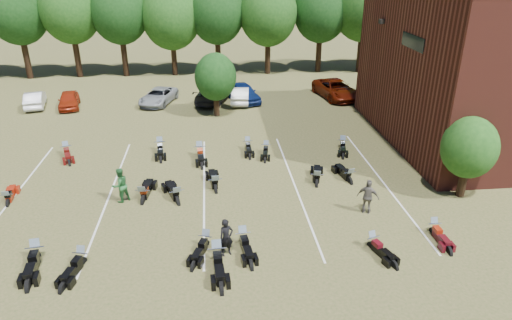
{
  "coord_description": "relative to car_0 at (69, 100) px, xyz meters",
  "views": [
    {
      "loc": [
        -2.43,
        -19.04,
        11.7
      ],
      "look_at": [
        -0.06,
        4.0,
        1.2
      ],
      "focal_mm": 32.0,
      "sensor_mm": 36.0,
      "label": 1
    }
  ],
  "objects": [
    {
      "name": "young_tree_midfield",
      "position": [
        12.14,
        -3.3,
        2.43
      ],
      "size": [
        3.2,
        3.2,
        4.7
      ],
      "color": "black",
      "rests_on": "ground"
    },
    {
      "name": "motorcycle_20",
      "position": [
        20.2,
        -10.89,
        -0.66
      ],
      "size": [
        1.19,
        2.26,
        1.2
      ],
      "primitive_type": null,
      "rotation": [
        0.0,
        0.0,
        -0.24
      ],
      "color": "black",
      "rests_on": "ground"
    },
    {
      "name": "motorcycle_17",
      "position": [
        10.88,
        -11.21,
        -0.66
      ],
      "size": [
        0.95,
        2.46,
        1.34
      ],
      "primitive_type": null,
      "rotation": [
        0.0,
        0.0,
        0.08
      ],
      "color": "black",
      "rests_on": "ground"
    },
    {
      "name": "motorcycle_13",
      "position": [
        17.36,
        -15.85,
        -0.66
      ],
      "size": [
        1.24,
        2.45,
        1.31
      ],
      "primitive_type": null,
      "rotation": [
        0.0,
        0.0,
        2.92
      ],
      "color": "black",
      "rests_on": "ground"
    },
    {
      "name": "car_2",
      "position": [
        7.29,
        0.34,
        -0.01
      ],
      "size": [
        3.43,
        5.07,
        1.29
      ],
      "primitive_type": "imported",
      "rotation": [
        0.0,
        0.0,
        -0.3
      ],
      "color": "gray",
      "rests_on": "ground"
    },
    {
      "name": "car_0",
      "position": [
        0.0,
        0.0,
        0.0
      ],
      "size": [
        2.27,
        4.1,
        1.32
      ],
      "primitive_type": "imported",
      "rotation": [
        0.0,
        0.0,
        0.19
      ],
      "color": "maroon",
      "rests_on": "ground"
    },
    {
      "name": "car_5",
      "position": [
        14.24,
        -0.08,
        0.03
      ],
      "size": [
        1.89,
        4.32,
        1.38
      ],
      "primitive_type": "imported",
      "rotation": [
        0.0,
        0.0,
        3.04
      ],
      "color": "#B2B3AE",
      "rests_on": "ground"
    },
    {
      "name": "car_7",
      "position": [
        28.53,
        0.08,
        0.09
      ],
      "size": [
        3.02,
        5.48,
        1.5
      ],
      "primitive_type": "imported",
      "rotation": [
        0.0,
        0.0,
        3.32
      ],
      "color": "#363539",
      "rests_on": "ground"
    },
    {
      "name": "young_tree_near_building",
      "position": [
        24.64,
        -17.8,
        2.09
      ],
      "size": [
        2.8,
        2.8,
        4.16
      ],
      "color": "black",
      "rests_on": "ground"
    },
    {
      "name": "motorcycle_18",
      "position": [
        15.11,
        -11.06,
        -0.66
      ],
      "size": [
        0.94,
        2.07,
        1.11
      ],
      "primitive_type": null,
      "rotation": [
        0.0,
        0.0,
        -0.16
      ],
      "color": "black",
      "rests_on": "ground"
    },
    {
      "name": "motorcycle_3",
      "position": [
        12.86,
        -21.11,
        -0.66
      ],
      "size": [
        0.98,
        2.31,
        1.25
      ],
      "primitive_type": null,
      "rotation": [
        0.0,
        0.0,
        0.12
      ],
      "color": "black",
      "rests_on": "ground"
    },
    {
      "name": "car_3",
      "position": [
        11.97,
        0.42,
        0.12
      ],
      "size": [
        3.77,
        5.76,
        1.55
      ],
      "primitive_type": "imported",
      "rotation": [
        0.0,
        0.0,
        2.81
      ],
      "color": "black",
      "rests_on": "ground"
    },
    {
      "name": "car_4",
      "position": [
        14.53,
        0.31,
        0.12
      ],
      "size": [
        3.16,
        4.91,
        1.56
      ],
      "primitive_type": "imported",
      "rotation": [
        0.0,
        0.0,
        0.31
      ],
      "color": "#0B1D53",
      "rests_on": "ground"
    },
    {
      "name": "car_1",
      "position": [
        -2.86,
        0.44,
        -0.0
      ],
      "size": [
        2.21,
        4.19,
        1.31
      ],
      "primitive_type": "imported",
      "rotation": [
        0.0,
        0.0,
        3.36
      ],
      "color": "silver",
      "rests_on": "ground"
    },
    {
      "name": "person_green",
      "position": [
        6.93,
        -16.59,
        0.27
      ],
      "size": [
        1.14,
        1.11,
        1.85
      ],
      "primitive_type": "imported",
      "rotation": [
        0.0,
        0.0,
        3.81
      ],
      "color": "#235D2B",
      "rests_on": "ground"
    },
    {
      "name": "motorcycle_5",
      "position": [
        18.43,
        -21.94,
        -0.66
      ],
      "size": [
        1.23,
        2.12,
        1.13
      ],
      "primitive_type": null,
      "rotation": [
        0.0,
        0.0,
        0.31
      ],
      "color": "black",
      "rests_on": "ground"
    },
    {
      "name": "tree_line",
      "position": [
        13.14,
        10.2,
        5.65
      ],
      "size": [
        56.0,
        6.0,
        9.79
      ],
      "color": "black",
      "rests_on": "ground"
    },
    {
      "name": "person_grey",
      "position": [
        19.14,
        -19.02,
        0.24
      ],
      "size": [
        1.13,
        0.91,
        1.79
      ],
      "primitive_type": "imported",
      "rotation": [
        0.0,
        0.0,
        2.62
      ],
      "color": "#5D5750",
      "rests_on": "ground"
    },
    {
      "name": "parking_lines",
      "position": [
        11.14,
        -15.8,
        -0.65
      ],
      "size": [
        20.1,
        14.0,
        0.01
      ],
      "color": "silver",
      "rests_on": "ground"
    },
    {
      "name": "motorcycle_12",
      "position": [
        19.25,
        -15.73,
        -0.66
      ],
      "size": [
        1.16,
        2.37,
        1.27
      ],
      "primitive_type": null,
      "rotation": [
        0.0,
        0.0,
        3.34
      ],
      "color": "black",
      "rests_on": "ground"
    },
    {
      "name": "car_6",
      "position": [
        22.76,
        0.52,
        0.12
      ],
      "size": [
        3.57,
        6.0,
        1.56
      ],
      "primitive_type": "imported",
      "rotation": [
        0.0,
        0.0,
        0.18
      ],
      "color": "#541204",
      "rests_on": "ground"
    },
    {
      "name": "motorcycle_2",
      "position": [
        11.23,
        -21.13,
        -0.66
      ],
      "size": [
        1.32,
        2.19,
        1.17
      ],
      "primitive_type": null,
      "rotation": [
        0.0,
        0.0,
        -0.34
      ],
      "color": "black",
      "rests_on": "ground"
    },
    {
      "name": "motorcycle_7",
      "position": [
        1.19,
        -16.36,
        -0.66
      ],
      "size": [
        0.97,
        2.14,
        1.15
      ],
      "primitive_type": null,
      "rotation": [
        0.0,
        0.0,
        3.29
      ],
      "color": "maroon",
      "rests_on": "ground"
    },
    {
      "name": "motorcycle_14",
      "position": [
        2.45,
        -10.17,
        -0.66
      ],
      "size": [
        1.42,
        2.35,
        1.25
      ],
      "primitive_type": null,
      "rotation": [
        0.0,
        0.0,
        0.34
      ],
      "color": "#4D0C0B",
      "rests_on": "ground"
    },
    {
      "name": "ground",
      "position": [
        14.14,
        -18.8,
        -0.66
      ],
      "size": [
        160.0,
        160.0,
        0.0
      ],
      "primitive_type": "plane",
      "color": "brown",
      "rests_on": "ground"
    },
    {
      "name": "person_black",
      "position": [
        12.12,
        -21.74,
        0.19
      ],
      "size": [
        0.72,
        0.6,
        1.7
      ],
      "primitive_type": "imported",
      "rotation": [
        0.0,
        0.0,
        0.37
      ],
      "color": "black",
      "rests_on": "ground"
    },
    {
      "name": "motorcycle_4",
      "position": [
        11.7,
        -22.23,
        -0.66
      ],
      "size": [
        0.94,
        2.53,
        1.39
      ],
      "primitive_type": null,
      "rotation": [
        0.0,
        0.0,
        0.06
      ],
      "color": "black",
      "rests_on": "ground"
    },
    {
      "name": "motorcycle_0",
      "position": [
        4.23,
        -21.38,
        -0.66
      ],
      "size": [
        1.09,
        2.54,
        1.37
      ],
      "primitive_type": null,
      "rotation": [
        0.0,
        0.0,
        0.13
      ],
      "color": "black",
      "rests_on": "ground"
    },
    {
      "name": "motorcycle_1",
      "position": [
        6.15,
        -21.86,
        -0.66
      ],
      "size": [
        1.15,
        2.25,
        1.2
      ],
      "primitive_type": null,
      "rotation": [
        0.0,
        0.0,
        -0.22
      ],
      "color": "black",
      "rests_on": "ground"
    },
    {
      "name": "motorcycle_19",
      "position": [
        13.99,
        -10.37,
        -0.66
      ],
      "size": [
        0.67,
        2.1,
        1.17
      ],
      "primitive_type": null,
      "rotation": [
        0.0,
        0.0,
        0.0
      ],
      "color": "black",
      "rests_on": "ground"
    },
    {
      "name": "motorcycle_16",
      "position": [
        8.31,
        -10.09,
        -0.66
      ],
      "size": [
        0.98,
        2.41,
        1.31
      ],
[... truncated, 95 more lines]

